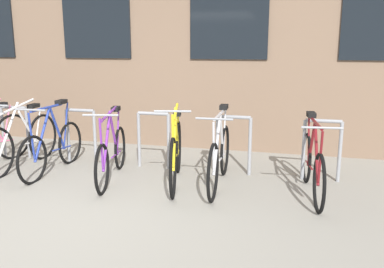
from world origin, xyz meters
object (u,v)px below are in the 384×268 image
Objects in this scene: bicycle_silver at (220,156)px; bicycle_maroon at (312,165)px; bicycle_white at (21,142)px; bicycle_yellow at (176,153)px; bicycle_blue at (53,147)px; bicycle_purple at (112,153)px.

bicycle_maroon is at bearing -1.59° from bicycle_silver.
bicycle_white is 2.44m from bicycle_yellow.
bicycle_white is at bearing 173.21° from bicycle_blue.
bicycle_yellow is at bearing 5.53° from bicycle_purple.
bicycle_silver is (1.48, 0.12, 0.03)m from bicycle_purple.
bicycle_purple is at bearing -178.19° from bicycle_maroon.
bicycle_yellow reaches higher than bicycle_silver.
bicycle_silver is 0.97× the size of bicycle_white.
bicycle_silver is 3.02m from bicycle_white.
bicycle_maroon is at bearing -0.13° from bicycle_blue.
bicycle_purple is at bearing -175.52° from bicycle_silver.
bicycle_yellow is at bearing -0.17° from bicycle_blue.
bicycle_silver is at bearing 2.89° from bicycle_yellow.
bicycle_white is at bearing 178.27° from bicycle_yellow.
bicycle_silver is 2.45m from bicycle_blue.
bicycle_white is (-4.18, 0.08, 0.02)m from bicycle_maroon.
bicycle_purple is 1.48m from bicycle_silver.
bicycle_maroon is at bearing -0.09° from bicycle_yellow.
bicycle_silver is 0.59m from bicycle_yellow.
bicycle_blue is 0.97× the size of bicycle_maroon.
bicycle_maroon is 4.19m from bicycle_white.
bicycle_white reaches higher than bicycle_blue.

